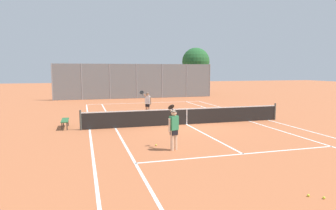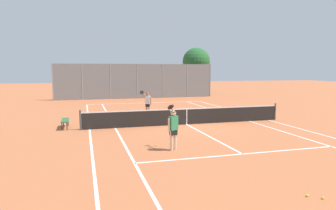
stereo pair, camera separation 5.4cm
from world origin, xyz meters
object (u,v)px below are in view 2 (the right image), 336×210
tree_behind_left (196,63)px  tennis_net (187,116)px  loose_tennis_ball_4 (156,145)px  courtside_bench (65,121)px  player_far_left (148,102)px  loose_tennis_ball_3 (323,198)px  loose_tennis_ball_2 (307,196)px  player_near_side (173,127)px  loose_tennis_ball_1 (144,103)px

tree_behind_left → tennis_net: bearing=-112.4°
loose_tennis_ball_4 → courtside_bench: (-3.88, 5.09, 0.38)m
tennis_net → courtside_bench: tennis_net is taller
player_far_left → courtside_bench: size_ratio=1.18×
player_far_left → loose_tennis_ball_3: player_far_left is taller
loose_tennis_ball_3 → tree_behind_left: (8.66, 31.24, 4.07)m
loose_tennis_ball_4 → loose_tennis_ball_2: bearing=-67.3°
loose_tennis_ball_4 → player_near_side: bearing=-58.5°
tennis_net → loose_tennis_ball_2: tennis_net is taller
tennis_net → player_far_left: (-1.49, 3.96, 0.42)m
loose_tennis_ball_1 → courtside_bench: courtside_bench is taller
tennis_net → player_near_side: size_ratio=6.76×
player_far_left → loose_tennis_ball_4: size_ratio=26.88×
courtside_bench → player_far_left: bearing=30.8°
loose_tennis_ball_2 → loose_tennis_ball_3: size_ratio=1.00×
player_near_side → loose_tennis_ball_4: size_ratio=26.88×
loose_tennis_ball_1 → loose_tennis_ball_2: 21.57m
loose_tennis_ball_2 → courtside_bench: size_ratio=0.04×
loose_tennis_ball_1 → loose_tennis_ball_2: (-0.11, -21.57, 0.00)m
loose_tennis_ball_1 → loose_tennis_ball_3: same height
tennis_net → player_near_side: (-2.37, -5.14, 0.42)m
tree_behind_left → player_near_side: bearing=-112.9°
player_far_left → tennis_net: bearing=-69.4°
player_near_side → loose_tennis_ball_2: 5.58m
tennis_net → loose_tennis_ball_4: (-2.89, -4.29, -0.48)m
loose_tennis_ball_1 → loose_tennis_ball_4: bearing=-99.5°
loose_tennis_ball_1 → tree_behind_left: bearing=47.0°
loose_tennis_ball_1 → courtside_bench: bearing=-121.8°
tennis_net → loose_tennis_ball_3: bearing=-90.6°
player_near_side → loose_tennis_ball_4: (-0.52, 0.85, -0.89)m
player_far_left → loose_tennis_ball_4: (-1.40, -8.25, -0.89)m
loose_tennis_ball_3 → loose_tennis_ball_2: bearing=140.3°
loose_tennis_ball_2 → loose_tennis_ball_4: size_ratio=1.00×
loose_tennis_ball_4 → tree_behind_left: bearing=65.4°
player_far_left → loose_tennis_ball_1: bearing=80.6°
loose_tennis_ball_2 → loose_tennis_ball_3: same height
player_far_left → loose_tennis_ball_3: (1.37, -14.46, -0.89)m
courtside_bench → loose_tennis_ball_2: bearing=-60.0°
loose_tennis_ball_4 → tree_behind_left: size_ratio=0.01×
player_far_left → player_near_side: bearing=-95.6°
courtside_bench → loose_tennis_ball_4: bearing=-52.7°
tennis_net → player_far_left: player_far_left is taller
courtside_bench → tree_behind_left: 25.41m
player_far_left → loose_tennis_ball_2: bearing=-85.6°
courtside_bench → loose_tennis_ball_3: bearing=-59.5°
tennis_net → loose_tennis_ball_2: bearing=-92.1°
loose_tennis_ball_3 → courtside_bench: size_ratio=0.04×
player_near_side → tree_behind_left: tree_behind_left is taller
player_near_side → loose_tennis_ball_3: (2.26, -5.36, -0.89)m
tennis_net → player_near_side: bearing=-114.8°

